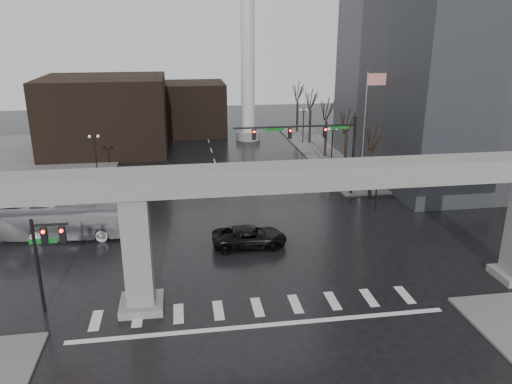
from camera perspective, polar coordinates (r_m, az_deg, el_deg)
The scene contains 23 objects.
ground at distance 32.29m, azimuth -0.13°, elevation -12.10°, with size 160.00×160.00×0.00m, color black.
sidewalk_ne at distance 72.16m, azimuth 16.24°, elevation 4.67°, with size 28.00×36.00×0.15m, color slate.
sidewalk_nw at distance 69.08m, azimuth -26.96°, elevation 2.78°, with size 28.00×36.00×0.15m, color slate.
elevated_guideway at distance 29.59m, azimuth 2.28°, elevation -0.35°, with size 48.00×2.60×8.70m.
building_far_left at distance 71.09m, azimuth -16.82°, elevation 8.48°, with size 16.00×14.00×10.00m, color black.
building_far_mid at distance 80.47m, azimuth -7.25°, elevation 9.49°, with size 10.00×10.00×8.00m, color black.
smokestack at distance 74.23m, azimuth -0.95°, elevation 16.13°, with size 3.60×3.60×30.00m.
signal_mast_arm at distance 49.27m, azimuth 6.96°, elevation 5.94°, with size 12.12×0.43×8.00m.
signal_left_pole at distance 31.63m, azimuth -22.93°, elevation -6.07°, with size 2.30×0.30×6.00m.
flagpole_assembly at distance 53.91m, azimuth 12.65°, elevation 8.56°, with size 2.06×0.12×12.00m.
lamp_right_0 at distance 46.91m, azimuth 13.73°, elevation 1.93°, with size 1.22×0.32×5.11m.
lamp_right_1 at distance 59.65m, azimuth 8.70°, elevation 5.75°, with size 1.22×0.32×5.11m.
lamp_right_2 at distance 72.85m, azimuth 5.44°, elevation 8.19°, with size 1.22×0.32×5.11m.
lamp_left_0 at distance 44.44m, azimuth -20.49°, elevation 0.34°, with size 1.22×0.32×5.11m.
lamp_left_1 at distance 57.72m, azimuth -17.92°, elevation 4.63°, with size 1.22×0.32×5.11m.
lamp_left_2 at distance 71.28m, azimuth -16.30°, elevation 7.30°, with size 1.22×0.32×5.11m.
tree_right_0 at distance 51.05m, azimuth 13.07°, elevation 2.52°, with size 1.09×1.58×7.50m.
tree_right_1 at distance 58.27m, azimuth 10.22°, elevation 4.74°, with size 1.09×1.61×7.67m.
tree_right_2 at distance 65.68m, azimuth 8.00°, elevation 6.46°, with size 1.10×1.63×7.85m.
tree_right_3 at distance 73.21m, azimuth 6.22°, elevation 7.82°, with size 1.11×1.66×8.02m.
tree_right_4 at distance 80.83m, azimuth 4.76°, elevation 8.92°, with size 1.12×1.69×8.19m.
pickup_truck at distance 38.97m, azimuth -0.75°, elevation -5.13°, with size 2.68×5.81×1.61m, color black.
city_bus at distance 43.17m, azimuth -20.85°, elevation -2.90°, with size 2.64×11.28×3.14m, color #B1B2B6.
Camera 1 is at (-4.19, -27.47, 16.45)m, focal length 35.00 mm.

